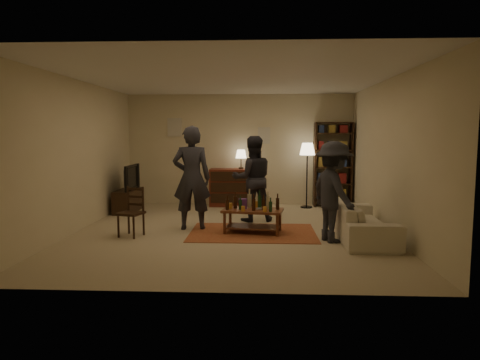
# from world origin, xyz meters

# --- Properties ---
(floor) EXTENTS (6.00, 6.00, 0.00)m
(floor) POSITION_xyz_m (0.00, 0.00, 0.00)
(floor) COLOR #C6B793
(floor) RESTS_ON ground
(room_shell) EXTENTS (6.00, 6.00, 6.00)m
(room_shell) POSITION_xyz_m (-0.65, 2.98, 1.81)
(room_shell) COLOR beige
(room_shell) RESTS_ON ground
(rug) EXTENTS (2.20, 1.50, 0.01)m
(rug) POSITION_xyz_m (0.39, -0.12, 0.01)
(rug) COLOR #953620
(rug) RESTS_ON ground
(coffee_table) EXTENTS (1.11, 0.72, 0.76)m
(coffee_table) POSITION_xyz_m (0.38, -0.12, 0.38)
(coffee_table) COLOR brown
(coffee_table) RESTS_ON ground
(dining_chair) EXTENTS (0.46, 0.46, 0.86)m
(dining_chair) POSITION_xyz_m (-1.66, -0.42, 0.44)
(dining_chair) COLOR black
(dining_chair) RESTS_ON ground
(tv_stand) EXTENTS (0.40, 1.00, 1.06)m
(tv_stand) POSITION_xyz_m (-2.44, 1.80, 0.38)
(tv_stand) COLOR black
(tv_stand) RESTS_ON ground
(dresser) EXTENTS (1.00, 0.50, 1.36)m
(dresser) POSITION_xyz_m (-0.19, 2.71, 0.48)
(dresser) COLOR maroon
(dresser) RESTS_ON ground
(bookshelf) EXTENTS (0.90, 0.34, 2.02)m
(bookshelf) POSITION_xyz_m (2.25, 2.78, 1.03)
(bookshelf) COLOR black
(bookshelf) RESTS_ON ground
(floor_lamp) EXTENTS (0.36, 0.36, 1.53)m
(floor_lamp) POSITION_xyz_m (1.61, 2.53, 1.29)
(floor_lamp) COLOR black
(floor_lamp) RESTS_ON ground
(sofa) EXTENTS (0.81, 2.08, 0.61)m
(sofa) POSITION_xyz_m (2.20, -0.40, 0.30)
(sofa) COLOR beige
(sofa) RESTS_ON ground
(person_left) EXTENTS (0.71, 0.49, 1.89)m
(person_left) POSITION_xyz_m (-0.73, 0.14, 0.94)
(person_left) COLOR #292A32
(person_left) RESTS_ON ground
(person_right) EXTENTS (0.94, 0.79, 1.70)m
(person_right) POSITION_xyz_m (0.36, 0.93, 0.85)
(person_right) COLOR #222329
(person_right) RESTS_ON ground
(person_by_sofa) EXTENTS (0.95, 1.20, 1.62)m
(person_by_sofa) POSITION_xyz_m (1.69, -0.65, 0.81)
(person_by_sofa) COLOR #292A31
(person_by_sofa) RESTS_ON ground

